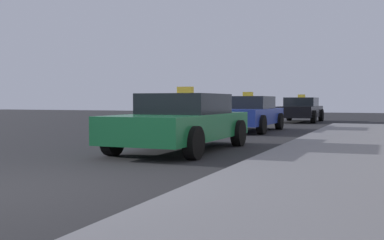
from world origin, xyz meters
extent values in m
plane|color=#232326|center=(0.00, 0.00, 0.00)|extent=(80.00, 80.00, 0.00)
cube|color=slate|center=(4.00, 0.00, 0.07)|extent=(4.00, 32.00, 0.15)
cube|color=#196638|center=(-0.12, 4.89, 0.54)|extent=(1.78, 4.48, 0.55)
cube|color=black|center=(-0.12, 5.11, 1.04)|extent=(1.57, 2.02, 0.45)
cube|color=yellow|center=(-0.12, 5.11, 1.35)|extent=(0.36, 0.14, 0.16)
cylinder|color=black|center=(0.78, 3.45, 0.32)|extent=(0.22, 0.64, 0.64)
cylinder|color=black|center=(-1.01, 3.45, 0.32)|extent=(0.22, 0.64, 0.64)
cylinder|color=black|center=(0.78, 6.32, 0.32)|extent=(0.22, 0.64, 0.64)
cylinder|color=black|center=(-1.01, 6.32, 0.32)|extent=(0.22, 0.64, 0.64)
cube|color=#233899|center=(-0.60, 11.78, 0.54)|extent=(1.84, 4.28, 0.55)
cube|color=black|center=(-0.60, 11.99, 1.04)|extent=(1.62, 1.93, 0.45)
cube|color=yellow|center=(-0.60, 11.99, 1.35)|extent=(0.36, 0.14, 0.16)
cylinder|color=black|center=(0.32, 10.41, 0.32)|extent=(0.22, 0.64, 0.64)
cylinder|color=black|center=(-1.52, 10.41, 0.32)|extent=(0.22, 0.64, 0.64)
cylinder|color=black|center=(0.32, 13.15, 0.32)|extent=(0.22, 0.64, 0.64)
cylinder|color=black|center=(-1.52, 13.15, 0.32)|extent=(0.22, 0.64, 0.64)
cube|color=black|center=(-0.02, 19.95, 0.54)|extent=(1.72, 4.37, 0.55)
cube|color=black|center=(-0.02, 20.17, 1.04)|extent=(1.51, 1.97, 0.45)
cube|color=yellow|center=(-0.02, 20.17, 1.35)|extent=(0.36, 0.14, 0.16)
cylinder|color=black|center=(0.84, 18.55, 0.32)|extent=(0.22, 0.64, 0.64)
cylinder|color=black|center=(-0.88, 18.55, 0.32)|extent=(0.22, 0.64, 0.64)
cylinder|color=black|center=(0.84, 21.35, 0.32)|extent=(0.22, 0.64, 0.64)
cylinder|color=black|center=(-0.88, 21.35, 0.32)|extent=(0.22, 0.64, 0.64)
camera|label=1|loc=(4.12, -4.64, 1.12)|focal=43.78mm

